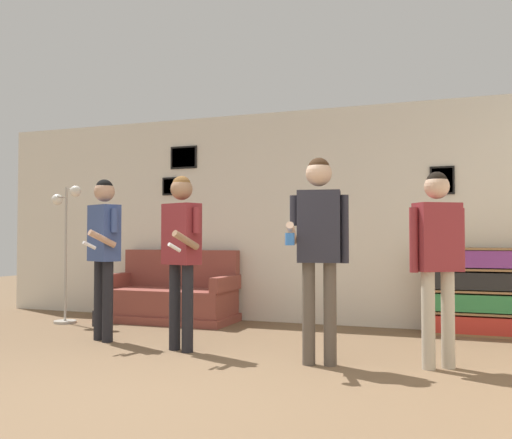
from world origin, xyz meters
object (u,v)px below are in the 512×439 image
floor_lamp (66,235)px  couch (171,298)px  person_player_foreground_center (181,243)px  person_player_foreground_left (104,241)px  bottle_on_floor (95,318)px  person_spectator_near_bookshelf (437,248)px  drinking_cup (451,243)px  bookshelf (480,292)px  person_watcher_holding_cup (319,236)px

floor_lamp → couch: bearing=26.9°
floor_lamp → person_player_foreground_center: (2.21, -1.10, -0.09)m
person_player_foreground_left → bottle_on_floor: (-0.68, 0.81, -0.94)m
person_spectator_near_bookshelf → bottle_on_floor: bearing=166.8°
person_player_foreground_center → drinking_cup: (2.41, 1.90, -0.01)m
floor_lamp → drinking_cup: 4.69m
couch → floor_lamp: bearing=-153.1°
person_spectator_near_bookshelf → bottle_on_floor: (-4.02, 0.94, -0.89)m
drinking_cup → person_player_foreground_center: bearing=-141.8°
bookshelf → person_watcher_holding_cup: 2.51m
person_spectator_near_bookshelf → drinking_cup: size_ratio=15.36×
person_spectator_near_bookshelf → bookshelf: bearing=78.6°
person_spectator_near_bookshelf → floor_lamp: bearing=167.1°
couch → bottle_on_floor: (-0.66, -0.70, -0.19)m
person_spectator_near_bookshelf → bottle_on_floor: 4.23m
person_player_foreground_center → bottle_on_floor: bearing=149.2°
drinking_cup → floor_lamp: bearing=-170.3°
person_player_foreground_left → person_watcher_holding_cup: (2.39, -0.34, 0.05)m
person_player_foreground_center → person_watcher_holding_cup: 1.39m
couch → person_player_foreground_left: size_ratio=1.01×
person_spectator_near_bookshelf → person_player_foreground_center: bearing=-178.3°
couch → bottle_on_floor: couch is taller
person_spectator_near_bookshelf → person_player_foreground_left: bearing=177.7°
person_spectator_near_bookshelf → drinking_cup: (0.08, 1.83, 0.03)m
drinking_cup → person_player_foreground_left: bearing=-153.6°
person_player_foreground_center → person_spectator_near_bookshelf: (2.33, 0.07, -0.04)m
bookshelf → drinking_cup: drinking_cup is taller
bookshelf → bottle_on_floor: 4.50m
couch → drinking_cup: (3.44, 0.19, 0.72)m
bookshelf → floor_lamp: floor_lamp is taller
bookshelf → person_spectator_near_bookshelf: bearing=-101.4°
person_player_foreground_center → drinking_cup: person_player_foreground_center is taller
person_watcher_holding_cup → bottle_on_floor: size_ratio=6.53×
person_watcher_holding_cup → person_player_foreground_left: bearing=171.9°
couch → drinking_cup: drinking_cup is taller
person_player_foreground_left → person_spectator_near_bookshelf: size_ratio=1.04×
couch → bottle_on_floor: size_ratio=6.32×
couch → person_player_foreground_center: person_player_foreground_center is taller
person_watcher_holding_cup → person_spectator_near_bookshelf: 0.98m
person_player_foreground_left → person_spectator_near_bookshelf: 3.35m
couch → bookshelf: size_ratio=1.44×
floor_lamp → person_spectator_near_bookshelf: bearing=-12.9°
floor_lamp → person_player_foreground_left: bearing=-37.1°
couch → drinking_cup: bearing=3.2°
floor_lamp → person_spectator_near_bookshelf: (4.54, -1.04, -0.13)m
bookshelf → person_watcher_holding_cup: size_ratio=0.67×
person_spectator_near_bookshelf → drinking_cup: 1.83m
bottle_on_floor → drinking_cup: 4.30m
bottle_on_floor → drinking_cup: (4.10, 0.89, 0.91)m
floor_lamp → person_spectator_near_bookshelf: size_ratio=1.07×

